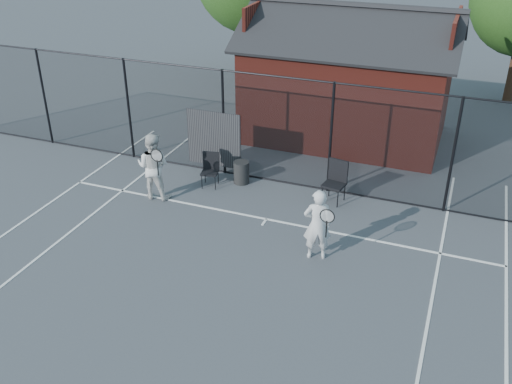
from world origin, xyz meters
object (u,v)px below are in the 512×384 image
(player_front, at_px, (317,225))
(chair_left, at_px, (210,171))
(clubhouse, at_px, (348,87))
(waste_bin, at_px, (241,172))
(player_back, at_px, (153,166))
(chair_right, at_px, (334,183))

(player_front, distance_m, chair_left, 4.24)
(clubhouse, relative_size, chair_left, 7.10)
(clubhouse, bearing_deg, waste_bin, -112.48)
(player_front, bearing_deg, clubhouse, 98.49)
(player_back, bearing_deg, chair_right, 17.71)
(clubhouse, distance_m, chair_left, 5.64)
(chair_right, bearing_deg, player_back, -152.18)
(chair_left, xyz_separation_m, chair_right, (3.33, 0.35, 0.08))
(player_front, bearing_deg, chair_right, 96.02)
(chair_right, distance_m, waste_bin, 2.63)
(waste_bin, bearing_deg, chair_right, -3.19)
(clubhouse, relative_size, player_back, 3.68)
(chair_left, height_order, waste_bin, chair_left)
(player_back, distance_m, chair_right, 4.64)
(clubhouse, height_order, waste_bin, clubhouse)
(clubhouse, xyz_separation_m, waste_bin, (-1.82, -4.40, -1.30))
(player_back, bearing_deg, clubhouse, 58.75)
(chair_left, distance_m, waste_bin, 0.88)
(chair_left, bearing_deg, player_back, -147.49)
(player_back, bearing_deg, waste_bin, 40.91)
(clubhouse, relative_size, player_front, 3.93)
(player_front, distance_m, chair_right, 2.60)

